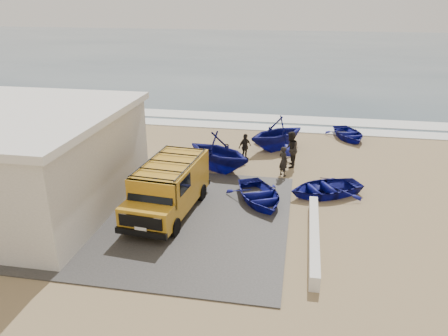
{
  "coord_description": "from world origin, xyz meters",
  "views": [
    {
      "loc": [
        4.23,
        -17.72,
        8.84
      ],
      "look_at": [
        0.81,
        1.01,
        1.2
      ],
      "focal_mm": 35.0,
      "sensor_mm": 36.0,
      "label": 1
    }
  ],
  "objects_px": {
    "fisherman_middle": "(291,150)",
    "boat_near_left": "(259,195)",
    "boat_near_right": "(325,188)",
    "boat_far_right": "(349,134)",
    "fisherman_back": "(245,147)",
    "boat_far_left": "(277,133)",
    "fisherman_front": "(283,161)",
    "van": "(169,186)",
    "parapet": "(314,237)",
    "boat_mid_left": "(218,152)",
    "building": "(22,160)"
  },
  "relations": [
    {
      "from": "boat_far_right",
      "to": "fisherman_front",
      "type": "bearing_deg",
      "value": -137.27
    },
    {
      "from": "boat_near_right",
      "to": "boat_mid_left",
      "type": "bearing_deg",
      "value": -138.63
    },
    {
      "from": "boat_far_left",
      "to": "fisherman_middle",
      "type": "xyz_separation_m",
      "value": [
        0.93,
        -2.82,
        -0.03
      ]
    },
    {
      "from": "van",
      "to": "boat_near_left",
      "type": "xyz_separation_m",
      "value": [
        3.72,
        1.62,
        -0.86
      ]
    },
    {
      "from": "van",
      "to": "boat_mid_left",
      "type": "distance_m",
      "value": 5.26
    },
    {
      "from": "boat_near_right",
      "to": "fisherman_front",
      "type": "distance_m",
      "value": 2.93
    },
    {
      "from": "boat_far_left",
      "to": "boat_mid_left",
      "type": "bearing_deg",
      "value": -80.04
    },
    {
      "from": "van",
      "to": "boat_far_left",
      "type": "distance_m",
      "value": 9.94
    },
    {
      "from": "parapet",
      "to": "fisherman_middle",
      "type": "relative_size",
      "value": 3.02
    },
    {
      "from": "boat_mid_left",
      "to": "fisherman_middle",
      "type": "relative_size",
      "value": 2.02
    },
    {
      "from": "boat_far_left",
      "to": "fisherman_middle",
      "type": "bearing_deg",
      "value": -26.58
    },
    {
      "from": "boat_mid_left",
      "to": "boat_near_right",
      "type": "bearing_deg",
      "value": -80.48
    },
    {
      "from": "boat_near_right",
      "to": "fisherman_front",
      "type": "xyz_separation_m",
      "value": [
        -2.08,
        2.02,
        0.43
      ]
    },
    {
      "from": "building",
      "to": "boat_far_left",
      "type": "distance_m",
      "value": 14.16
    },
    {
      "from": "van",
      "to": "fisherman_back",
      "type": "xyz_separation_m",
      "value": [
        2.32,
        6.98,
        -0.46
      ]
    },
    {
      "from": "fisherman_middle",
      "to": "boat_near_left",
      "type": "bearing_deg",
      "value": -12.41
    },
    {
      "from": "van",
      "to": "boat_far_left",
      "type": "height_order",
      "value": "van"
    },
    {
      "from": "boat_near_right",
      "to": "fisherman_middle",
      "type": "xyz_separation_m",
      "value": [
        -1.77,
        3.32,
        0.63
      ]
    },
    {
      "from": "boat_far_right",
      "to": "fisherman_back",
      "type": "height_order",
      "value": "fisherman_back"
    },
    {
      "from": "boat_mid_left",
      "to": "fisherman_back",
      "type": "bearing_deg",
      "value": -1.09
    },
    {
      "from": "fisherman_front",
      "to": "fisherman_back",
      "type": "relative_size",
      "value": 1.04
    },
    {
      "from": "boat_mid_left",
      "to": "fisherman_front",
      "type": "bearing_deg",
      "value": -61.39
    },
    {
      "from": "van",
      "to": "fisherman_back",
      "type": "distance_m",
      "value": 7.37
    },
    {
      "from": "boat_far_left",
      "to": "fisherman_front",
      "type": "height_order",
      "value": "boat_far_left"
    },
    {
      "from": "fisherman_back",
      "to": "fisherman_front",
      "type": "bearing_deg",
      "value": -90.66
    },
    {
      "from": "fisherman_back",
      "to": "building",
      "type": "bearing_deg",
      "value": 171.3
    },
    {
      "from": "building",
      "to": "boat_near_right",
      "type": "relative_size",
      "value": 2.66
    },
    {
      "from": "parapet",
      "to": "boat_far_right",
      "type": "relative_size",
      "value": 1.81
    },
    {
      "from": "fisherman_middle",
      "to": "building",
      "type": "bearing_deg",
      "value": -57.2
    },
    {
      "from": "parapet",
      "to": "fisherman_front",
      "type": "bearing_deg",
      "value": 103.28
    },
    {
      "from": "boat_near_right",
      "to": "fisherman_back",
      "type": "distance_m",
      "value": 5.94
    },
    {
      "from": "van",
      "to": "parapet",
      "type": "bearing_deg",
      "value": -8.46
    },
    {
      "from": "boat_far_right",
      "to": "fisherman_back",
      "type": "distance_m",
      "value": 7.91
    },
    {
      "from": "boat_far_left",
      "to": "boat_far_right",
      "type": "xyz_separation_m",
      "value": [
        4.49,
        2.85,
        -0.68
      ]
    },
    {
      "from": "boat_near_left",
      "to": "boat_far_right",
      "type": "distance_m",
      "value": 11.38
    },
    {
      "from": "parapet",
      "to": "boat_far_right",
      "type": "bearing_deg",
      "value": 80.17
    },
    {
      "from": "van",
      "to": "boat_far_left",
      "type": "relative_size",
      "value": 1.4
    },
    {
      "from": "boat_near_left",
      "to": "parapet",
      "type": "bearing_deg",
      "value": -77.36
    },
    {
      "from": "boat_far_right",
      "to": "boat_near_right",
      "type": "bearing_deg",
      "value": -119.52
    },
    {
      "from": "boat_near_right",
      "to": "boat_far_right",
      "type": "distance_m",
      "value": 9.17
    },
    {
      "from": "fisherman_front",
      "to": "van",
      "type": "bearing_deg",
      "value": 91.34
    },
    {
      "from": "parapet",
      "to": "van",
      "type": "distance_m",
      "value": 6.38
    },
    {
      "from": "boat_far_left",
      "to": "boat_far_right",
      "type": "relative_size",
      "value": 1.18
    },
    {
      "from": "boat_far_left",
      "to": "fisherman_front",
      "type": "relative_size",
      "value": 2.45
    },
    {
      "from": "boat_near_right",
      "to": "boat_far_right",
      "type": "height_order",
      "value": "boat_near_right"
    },
    {
      "from": "boat_far_right",
      "to": "fisherman_middle",
      "type": "bearing_deg",
      "value": -140.39
    },
    {
      "from": "boat_far_left",
      "to": "fisherman_back",
      "type": "distance_m",
      "value": 2.7
    },
    {
      "from": "van",
      "to": "boat_far_right",
      "type": "distance_m",
      "value": 14.68
    },
    {
      "from": "boat_near_right",
      "to": "building",
      "type": "bearing_deg",
      "value": -102.38
    },
    {
      "from": "boat_far_left",
      "to": "fisherman_front",
      "type": "xyz_separation_m",
      "value": [
        0.63,
        -4.12,
        -0.23
      ]
    }
  ]
}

